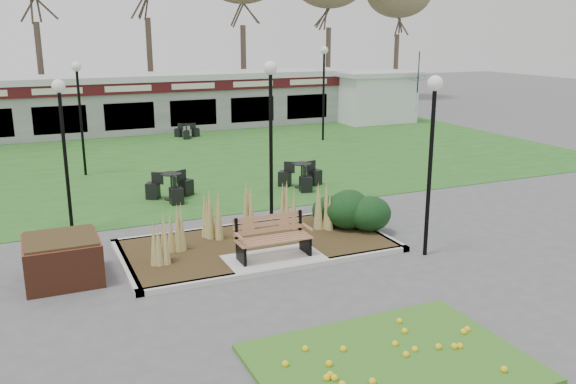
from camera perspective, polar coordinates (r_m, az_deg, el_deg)
name	(u,v)px	position (r m, az deg, el deg)	size (l,w,h in m)	color
ground	(277,265)	(13.68, -1.07, -6.84)	(100.00, 100.00, 0.00)	#515154
lawn	(160,162)	(24.74, -11.91, 2.81)	(34.00, 16.00, 0.02)	#23591C
flower_bed	(391,361)	(9.98, 9.60, -15.36)	(4.20, 3.00, 0.16)	#3B6F1F
planting_bed	(303,225)	(15.20, 1.39, -3.11)	(6.75, 3.40, 1.27)	#332314
park_bench	(272,237)	(13.69, -1.48, -4.20)	(1.70, 0.66, 0.93)	#A36E49
brick_planter	(62,259)	(13.53, -20.35, -5.90)	(1.50, 1.50, 0.95)	brown
food_pavilion	(124,103)	(32.26, -15.10, 8.03)	(24.60, 3.40, 2.90)	gray
service_hut	(373,96)	(35.14, 7.99, 8.88)	(4.40, 3.40, 2.83)	white
lamp_post_near_left	(433,127)	(13.88, 13.37, 5.97)	(0.34, 0.34, 4.12)	black
lamp_post_near_right	(271,106)	(16.23, -1.63, 8.06)	(0.36, 0.36, 4.29)	black
lamp_post_mid_left	(79,94)	(22.65, -19.00, 8.70)	(0.33, 0.33, 4.02)	black
lamp_post_mid_right	(62,123)	(16.05, -20.39, 6.07)	(0.33, 0.33, 3.92)	black
lamp_post_far_right	(324,72)	(28.61, 3.38, 11.11)	(0.36, 0.36, 4.35)	black
bistro_set_b	(172,191)	(19.05, -10.83, 0.13)	(1.54, 1.33, 0.82)	black
bistro_set_c	(302,179)	(20.15, 1.29, 1.20)	(1.49, 1.46, 0.81)	black
bistro_set_d	(187,133)	(30.03, -9.45, 5.47)	(1.18, 1.20, 0.65)	black
patio_umbrella	(417,92)	(34.30, 12.02, 9.15)	(2.69, 2.72, 2.84)	black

